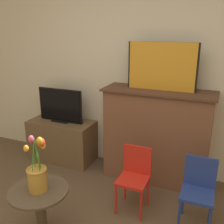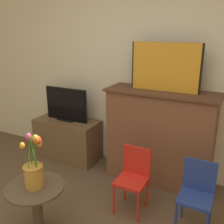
% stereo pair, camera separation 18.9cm
% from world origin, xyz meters
% --- Properties ---
extents(wall_back, '(8.00, 0.06, 2.70)m').
position_xyz_m(wall_back, '(0.00, 2.13, 1.35)').
color(wall_back, beige).
rests_on(wall_back, ground).
extents(fireplace_mantel, '(1.27, 0.46, 1.13)m').
position_xyz_m(fireplace_mantel, '(0.32, 1.89, 0.58)').
color(fireplace_mantel, brown).
rests_on(fireplace_mantel, ground).
extents(painting, '(0.78, 0.03, 0.53)m').
position_xyz_m(painting, '(0.33, 1.90, 1.39)').
color(painting, black).
rests_on(painting, fireplace_mantel).
extents(tv_stand, '(0.91, 0.43, 0.57)m').
position_xyz_m(tv_stand, '(-1.01, 1.86, 0.28)').
color(tv_stand, brown).
rests_on(tv_stand, ground).
extents(tv_monitor, '(0.66, 0.12, 0.46)m').
position_xyz_m(tv_monitor, '(-1.01, 1.87, 0.79)').
color(tv_monitor, black).
rests_on(tv_monitor, tv_stand).
extents(chair_red, '(0.29, 0.29, 0.66)m').
position_xyz_m(chair_red, '(0.26, 1.25, 0.39)').
color(chair_red, red).
rests_on(chair_red, ground).
extents(chair_blue, '(0.29, 0.29, 0.66)m').
position_xyz_m(chair_blue, '(0.88, 1.25, 0.39)').
color(chair_blue, navy).
rests_on(chair_blue, ground).
extents(side_table, '(0.50, 0.50, 0.51)m').
position_xyz_m(side_table, '(-0.34, 0.51, 0.33)').
color(side_table, '#4C3D2D').
rests_on(side_table, ground).
extents(vase_tulips, '(0.18, 0.22, 0.50)m').
position_xyz_m(vase_tulips, '(-0.34, 0.52, 0.66)').
color(vase_tulips, '#B78433').
rests_on(vase_tulips, side_table).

